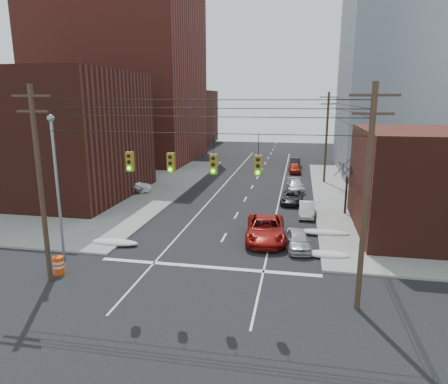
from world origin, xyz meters
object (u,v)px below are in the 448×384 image
at_px(parked_car_d, 296,186).
at_px(parked_car_f, 295,163).
at_px(parked_car_b, 307,209).
at_px(lot_car_c, 88,188).
at_px(parked_car_c, 292,197).
at_px(lot_car_b, 122,185).
at_px(parked_car_a, 298,240).
at_px(lot_car_d, 89,184).
at_px(parked_car_e, 295,168).
at_px(lot_car_a, 132,186).
at_px(construction_barrel, 59,265).
at_px(red_pickup, 266,229).

xyz_separation_m(parked_car_d, parked_car_f, (-0.29, 16.40, 0.07)).
relative_size(parked_car_b, lot_car_c, 0.85).
height_order(parked_car_c, lot_car_c, lot_car_c).
bearing_deg(lot_car_b, parked_car_a, -132.84).
bearing_deg(parked_car_a, lot_car_b, 137.62).
bearing_deg(lot_car_d, lot_car_c, -144.75).
bearing_deg(parked_car_c, lot_car_c, -174.89).
bearing_deg(parked_car_e, lot_car_a, -142.51).
relative_size(lot_car_d, construction_barrel, 4.20).
height_order(parked_car_b, parked_car_c, parked_car_b).
height_order(parked_car_a, parked_car_d, parked_car_a).
height_order(parked_car_c, parked_car_e, parked_car_e).
relative_size(parked_car_c, lot_car_d, 0.97).
distance_m(parked_car_b, lot_car_c, 23.39).
height_order(red_pickup, construction_barrel, red_pickup).
relative_size(parked_car_d, parked_car_f, 1.02).
bearing_deg(parked_car_b, construction_barrel, -132.64).
height_order(parked_car_c, parked_car_f, parked_car_f).
relative_size(parked_car_a, parked_car_f, 0.91).
height_order(parked_car_d, lot_car_a, lot_car_a).
distance_m(red_pickup, lot_car_d, 23.91).
xyz_separation_m(red_pickup, parked_car_c, (1.67, 11.10, -0.24)).
bearing_deg(lot_car_a, red_pickup, -135.73).
bearing_deg(red_pickup, lot_car_d, 145.43).
bearing_deg(parked_car_e, construction_barrel, -115.14).
height_order(parked_car_b, lot_car_b, lot_car_b).
bearing_deg(parked_car_f, parked_car_d, -88.69).
xyz_separation_m(lot_car_b, lot_car_d, (-3.90, -0.09, 0.04)).
bearing_deg(parked_car_c, lot_car_b, -179.81).
relative_size(parked_car_e, lot_car_d, 0.89).
relative_size(red_pickup, lot_car_d, 1.34).
relative_size(parked_car_c, parked_car_d, 1.01).
height_order(parked_car_a, parked_car_b, parked_car_a).
distance_m(parked_car_e, parked_car_f, 4.91).
height_order(red_pickup, parked_car_a, red_pickup).
distance_m(lot_car_c, construction_barrel, 20.30).
xyz_separation_m(parked_car_d, parked_car_e, (-0.29, 11.49, 0.06)).
height_order(parked_car_b, lot_car_d, lot_car_d).
bearing_deg(parked_car_b, parked_car_f, 94.84).
xyz_separation_m(red_pickup, lot_car_c, (-20.05, 10.27, -0.04)).
xyz_separation_m(parked_car_b, lot_car_a, (-18.80, 5.29, 0.18)).
bearing_deg(red_pickup, parked_car_b, 60.95).
distance_m(parked_car_a, lot_car_d, 26.68).
xyz_separation_m(parked_car_c, parked_car_f, (0.00, 21.85, 0.09)).
relative_size(parked_car_a, construction_barrel, 3.56).
bearing_deg(parked_car_a, parked_car_c, 85.75).
bearing_deg(lot_car_a, parked_car_a, -134.90).
relative_size(parked_car_f, lot_car_a, 1.06).
relative_size(parked_car_b, parked_car_f, 0.90).
bearing_deg(parked_car_a, parked_car_b, 77.60).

